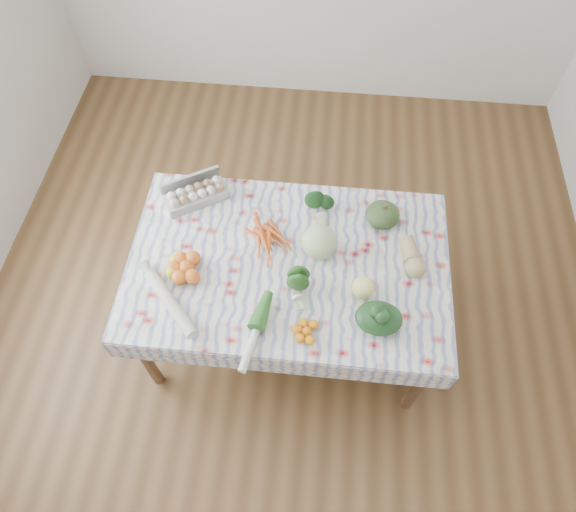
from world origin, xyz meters
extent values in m
plane|color=#53361C|center=(0.00, 0.00, 0.00)|extent=(4.50, 4.50, 0.00)
cube|color=brown|center=(0.00, 0.00, 0.73)|extent=(1.60, 1.00, 0.04)
cylinder|color=brown|center=(-0.74, -0.44, 0.35)|extent=(0.06, 0.06, 0.71)
cylinder|color=brown|center=(0.74, -0.44, 0.35)|extent=(0.06, 0.06, 0.71)
cylinder|color=brown|center=(-0.74, 0.44, 0.35)|extent=(0.06, 0.06, 0.71)
cylinder|color=brown|center=(0.74, 0.44, 0.35)|extent=(0.06, 0.06, 0.71)
cube|color=silver|center=(0.00, 0.00, 0.76)|extent=(1.66, 1.06, 0.01)
cube|color=#A7A7A2|center=(-0.54, 0.35, 0.81)|extent=(0.36, 0.29, 0.09)
cube|color=#D6541B|center=(-0.11, 0.11, 0.78)|extent=(0.32, 0.31, 0.04)
ellipsoid|color=#163D17|center=(0.15, 0.33, 0.82)|extent=(0.16, 0.14, 0.13)
ellipsoid|color=#354C25|center=(0.48, 0.31, 0.82)|extent=(0.19, 0.19, 0.12)
sphere|color=#B3C888|center=(0.15, 0.08, 0.85)|extent=(0.20, 0.20, 0.18)
ellipsoid|color=tan|center=(0.63, 0.06, 0.81)|extent=(0.15, 0.24, 0.10)
cube|color=orange|center=(-0.50, -0.11, 0.80)|extent=(0.29, 0.29, 0.08)
ellipsoid|color=#214D19|center=(0.05, -0.18, 0.81)|extent=(0.18, 0.18, 0.10)
cube|color=orange|center=(0.13, -0.39, 0.79)|extent=(0.18, 0.18, 0.05)
sphere|color=#F1E876|center=(0.39, -0.15, 0.82)|extent=(0.14, 0.14, 0.11)
ellipsoid|color=black|center=(0.46, -0.30, 0.81)|extent=(0.24, 0.20, 0.10)
cylinder|color=beige|center=(-0.54, -0.31, 0.79)|extent=(0.34, 0.37, 0.06)
cylinder|color=silver|center=(-0.11, -0.42, 0.78)|extent=(0.12, 0.40, 0.04)
camera|label=1|loc=(0.14, -1.38, 3.02)|focal=32.00mm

